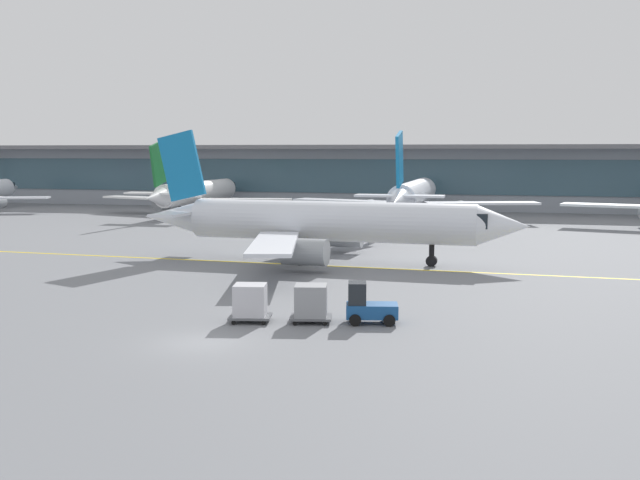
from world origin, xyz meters
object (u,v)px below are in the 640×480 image
(cargo_dolly_lead, at_px, (311,302))
(cargo_dolly_trailing, at_px, (250,302))
(gate_airplane_2, at_px, (413,195))
(gate_airplane_1, at_px, (197,193))
(baggage_tug, at_px, (368,306))
(taxiing_regional_jet, at_px, (326,222))

(cargo_dolly_lead, distance_m, cargo_dolly_trailing, 3.10)
(gate_airplane_2, bearing_deg, gate_airplane_1, 84.01)
(cargo_dolly_lead, xyz_separation_m, cargo_dolly_trailing, (-3.04, -0.62, 0.00))
(gate_airplane_1, bearing_deg, baggage_tug, -149.72)
(gate_airplane_2, xyz_separation_m, baggage_tug, (4.99, -57.02, -2.37))
(gate_airplane_2, bearing_deg, cargo_dolly_trailing, 178.74)
(taxiing_regional_jet, relative_size, baggage_tug, 11.10)
(gate_airplane_1, height_order, gate_airplane_2, gate_airplane_2)
(gate_airplane_2, xyz_separation_m, cargo_dolly_trailing, (-0.87, -58.22, -2.21))
(cargo_dolly_lead, height_order, cargo_dolly_trailing, same)
(taxiing_regional_jet, distance_m, cargo_dolly_trailing, 21.62)
(taxiing_regional_jet, xyz_separation_m, cargo_dolly_trailing, (1.28, -21.49, -2.07))
(baggage_tug, distance_m, cargo_dolly_trailing, 5.98)
(gate_airplane_1, distance_m, baggage_tug, 69.57)
(taxiing_regional_jet, distance_m, baggage_tug, 21.62)
(gate_airplane_2, height_order, taxiing_regional_jet, gate_airplane_2)
(gate_airplane_2, bearing_deg, baggage_tug, -175.40)
(taxiing_regional_jet, xyz_separation_m, cargo_dolly_lead, (4.32, -20.87, -2.07))
(cargo_dolly_trailing, bearing_deg, gate_airplane_2, 77.60)
(gate_airplane_1, relative_size, baggage_tug, 10.53)
(gate_airplane_1, distance_m, cargo_dolly_trailing, 67.87)
(gate_airplane_2, height_order, baggage_tug, gate_airplane_2)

